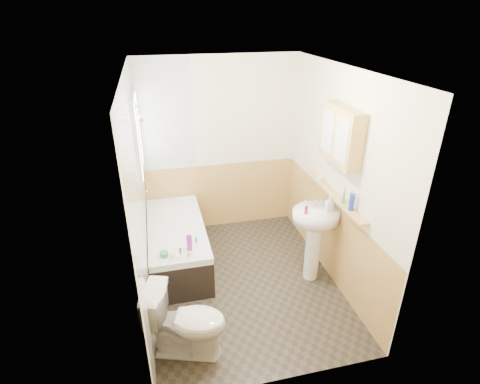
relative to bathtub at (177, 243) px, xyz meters
name	(u,v)px	position (x,y,z in m)	size (l,w,h in m)	color
floor	(243,281)	(0.73, -0.58, -0.29)	(2.80, 2.80, 0.00)	black
ceiling	(244,69)	(0.73, -0.58, 2.21)	(2.80, 2.80, 0.00)	white
wall_back	(219,147)	(0.73, 0.83, 0.96)	(2.20, 0.02, 2.50)	#F4EBCA
wall_front	(288,269)	(0.73, -1.99, 0.96)	(2.20, 0.02, 2.50)	#F4EBCA
wall_left	(138,201)	(-0.38, -0.58, 0.96)	(0.02, 2.80, 2.50)	#F4EBCA
wall_right	(337,180)	(1.84, -0.58, 0.96)	(0.02, 2.80, 2.50)	#F4EBCA
wainscot_right	(329,235)	(1.82, -0.58, 0.21)	(0.01, 2.80, 1.00)	tan
wainscot_front	(282,339)	(0.73, -1.97, 0.21)	(2.20, 0.01, 1.00)	tan
wainscot_back	(221,195)	(0.73, 0.81, 0.21)	(2.20, 0.01, 1.00)	tan
tile_cladding_left	(140,200)	(-0.36, -0.58, 0.96)	(0.01, 2.80, 2.50)	white
tile_return_back	(164,116)	(0.00, 0.80, 1.46)	(0.75, 0.01, 1.50)	white
window	(138,135)	(-0.33, 0.37, 1.36)	(0.03, 0.79, 0.99)	white
bathtub	(177,243)	(0.00, 0.00, 0.00)	(0.70, 1.59, 0.69)	black
shower_riser	(141,143)	(-0.31, 0.08, 1.35)	(0.10, 0.07, 1.12)	silver
toilet	(187,322)	(-0.03, -1.46, 0.08)	(0.42, 0.75, 0.74)	white
sink	(315,230)	(1.57, -0.69, 0.39)	(0.55, 0.45, 1.07)	white
pine_shelf	(334,195)	(1.77, -0.67, 0.82)	(0.10, 1.36, 0.03)	tan
medicine_cabinet	(341,135)	(1.74, -0.72, 1.54)	(0.17, 0.65, 0.59)	tan
foam_can	(352,202)	(1.77, -1.06, 0.93)	(0.06, 0.06, 0.19)	#19339E
green_bottle	(344,194)	(1.77, -0.89, 0.94)	(0.04, 0.04, 0.22)	#388447
black_jar	(319,178)	(1.77, -0.27, 0.85)	(0.06, 0.06, 0.04)	silver
soap_bottle	(329,207)	(1.69, -0.73, 0.70)	(0.08, 0.17, 0.08)	silver
clear_bottle	(306,210)	(1.41, -0.75, 0.71)	(0.04, 0.04, 0.10)	maroon
blue_gel	(189,243)	(0.11, -0.57, 0.36)	(0.05, 0.03, 0.20)	purple
cream_jar	(164,254)	(-0.18, -0.63, 0.29)	(0.09, 0.09, 0.06)	#388447
orange_bottle	(196,240)	(0.20, -0.44, 0.30)	(0.02, 0.02, 0.07)	#388447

